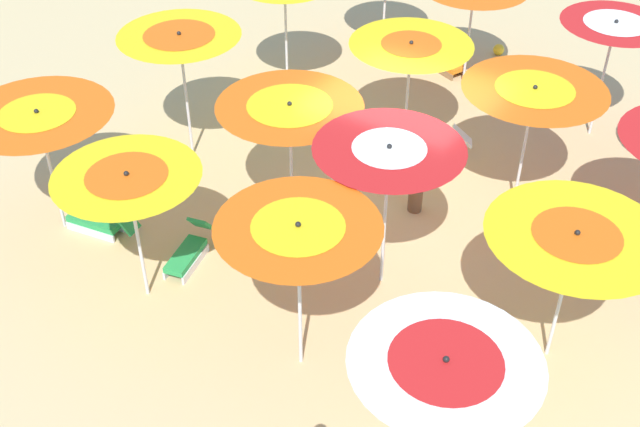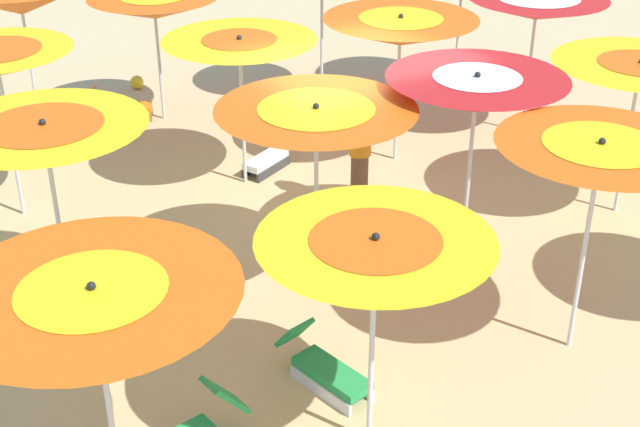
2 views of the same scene
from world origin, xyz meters
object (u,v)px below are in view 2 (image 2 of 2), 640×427
(beach_umbrella_15, at_px, (95,312))
(lounger_3, at_px, (326,369))
(beach_umbrella_10, at_px, (316,125))
(beach_umbrella_6, at_px, (240,52))
(beach_umbrella_11, at_px, (46,145))
(beach_umbrella_8, at_px, (639,76))
(beachgoer_0, at_px, (360,147))
(beach_ball, at_px, (137,82))
(lounger_1, at_px, (119,108))
(beach_umbrella_5, at_px, (400,31))
(beach_umbrella_13, at_px, (599,161))
(beach_umbrella_4, at_px, (537,8))
(beach_umbrella_2, at_px, (154,7))
(beach_umbrella_9, at_px, (476,94))
(lounger_2, at_px, (270,156))
(beach_umbrella_14, at_px, (375,261))

(beach_umbrella_15, xyz_separation_m, lounger_3, (-0.46, 2.27, -1.75))
(beach_umbrella_10, bearing_deg, beach_umbrella_6, 171.39)
(beach_umbrella_10, relative_size, beach_umbrella_11, 0.95)
(beach_umbrella_8, xyz_separation_m, beach_umbrella_11, (-1.03, -7.24, 0.22))
(beach_umbrella_11, bearing_deg, beachgoer_0, 100.58)
(beach_umbrella_15, distance_m, beach_ball, 10.32)
(lounger_1, distance_m, lounger_3, 7.82)
(beach_umbrella_5, bearing_deg, beach_umbrella_11, -71.29)
(beach_umbrella_13, height_order, beachgoer_0, beach_umbrella_13)
(beach_umbrella_4, relative_size, beach_ball, 9.23)
(beach_umbrella_2, distance_m, beachgoer_0, 4.66)
(beach_umbrella_9, distance_m, lounger_2, 4.14)
(beach_umbrella_11, distance_m, lounger_3, 3.59)
(beach_umbrella_15, bearing_deg, beach_umbrella_5, 128.29)
(beach_umbrella_10, relative_size, beach_umbrella_15, 1.02)
(beach_umbrella_4, distance_m, beach_umbrella_9, 4.35)
(beach_umbrella_13, bearing_deg, beach_umbrella_8, 126.05)
(beach_umbrella_9, bearing_deg, lounger_3, -64.33)
(beach_umbrella_10, bearing_deg, beach_umbrella_2, 177.37)
(beach_umbrella_14, bearing_deg, beach_umbrella_2, 172.37)
(beach_umbrella_4, relative_size, beach_umbrella_14, 1.03)
(beach_umbrella_13, bearing_deg, beachgoer_0, -175.30)
(beach_umbrella_2, height_order, lounger_1, beach_umbrella_2)
(beach_umbrella_2, relative_size, beach_umbrella_14, 0.98)
(lounger_1, bearing_deg, beach_ball, 81.57)
(beach_umbrella_11, distance_m, beach_umbrella_14, 3.70)
(lounger_2, bearing_deg, beach_umbrella_2, -102.90)
(beach_umbrella_5, bearing_deg, beach_umbrella_13, -11.68)
(beach_umbrella_6, height_order, lounger_2, beach_umbrella_6)
(beach_umbrella_2, bearing_deg, beach_umbrella_15, -22.86)
(beach_umbrella_5, distance_m, beach_umbrella_10, 3.78)
(beach_umbrella_9, distance_m, beach_umbrella_10, 1.92)
(beach_umbrella_4, distance_m, lounger_2, 4.73)
(beach_umbrella_2, height_order, beach_umbrella_13, beach_umbrella_13)
(beach_umbrella_4, distance_m, beach_umbrella_13, 5.87)
(beach_umbrella_9, height_order, beach_umbrella_13, beach_umbrella_9)
(beach_umbrella_15, height_order, lounger_3, beach_umbrella_15)
(beach_umbrella_14, height_order, lounger_3, beach_umbrella_14)
(lounger_1, relative_size, lounger_2, 1.09)
(beach_umbrella_11, relative_size, beach_umbrella_13, 1.01)
(beach_umbrella_2, relative_size, beach_umbrella_9, 0.88)
(beach_umbrella_13, bearing_deg, beach_ball, -171.63)
(beachgoer_0, bearing_deg, beach_umbrella_14, -110.95)
(beach_umbrella_6, distance_m, beach_umbrella_14, 5.61)
(beach_umbrella_9, xyz_separation_m, beach_umbrella_10, (-0.35, -1.88, -0.12))
(beach_umbrella_14, bearing_deg, beach_umbrella_11, -149.61)
(beach_umbrella_2, relative_size, beach_umbrella_15, 0.95)
(beach_umbrella_5, height_order, lounger_1, beach_umbrella_5)
(lounger_2, relative_size, lounger_3, 1.02)
(beach_umbrella_14, relative_size, lounger_1, 1.71)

